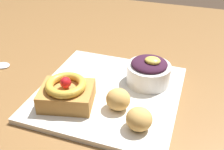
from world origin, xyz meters
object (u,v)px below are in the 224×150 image
front_plate (109,93)px  berry_ramekin (149,71)px  cake_slice (67,93)px  fritter_middle (139,119)px  fritter_front (118,99)px

front_plate → berry_ramekin: (0.07, 0.06, 0.04)m
cake_slice → berry_ramekin: bearing=42.8°
cake_slice → fritter_middle: cake_slice is taller
front_plate → cake_slice: (-0.06, -0.07, 0.03)m
cake_slice → fritter_front: 0.10m
cake_slice → berry_ramekin: 0.19m
front_plate → fritter_middle: 0.13m
front_plate → cake_slice: cake_slice is taller
berry_ramekin → fritter_middle: berry_ramekin is taller
fritter_front → fritter_middle: size_ratio=1.01×
fritter_front → fritter_middle: (0.05, -0.04, -0.00)m
front_plate → berry_ramekin: 0.10m
cake_slice → fritter_front: size_ratio=2.49×
cake_slice → fritter_front: (0.10, 0.02, -0.00)m
cake_slice → fritter_middle: bearing=-8.5°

